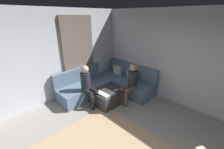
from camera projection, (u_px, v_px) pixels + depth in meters
The scene contains 10 objects.
wall_back at pixel (189, 61), 3.93m from camera, with size 6.00×0.12×2.70m, color silver.
wall_left at pixel (35, 61), 3.94m from camera, with size 0.12×6.00×2.70m, color silver.
curtain_panel at pixel (79, 56), 4.76m from camera, with size 0.06×1.10×2.50m, color #726659.
sectional_couch at pixel (108, 84), 5.01m from camera, with size 2.10×2.55×0.87m.
ottoman at pixel (106, 97), 4.37m from camera, with size 0.76×0.76×0.42m, color #333338.
folded_blanket at pixel (105, 93), 4.14m from camera, with size 0.44×0.36×0.04m, color white.
coffee_mug at pixel (106, 85), 4.54m from camera, with size 0.08×0.08×0.10m, color #334C72.
game_remote at pixel (116, 90), 4.32m from camera, with size 0.05×0.15×0.02m, color white.
person_on_couch_back at pixel (130, 82), 4.30m from camera, with size 0.30×0.60×1.20m.
person_on_couch_side at pixel (88, 84), 4.17m from camera, with size 0.60×0.30×1.20m.
Camera 1 is at (1.21, -1.20, 2.50)m, focal length 23.33 mm.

